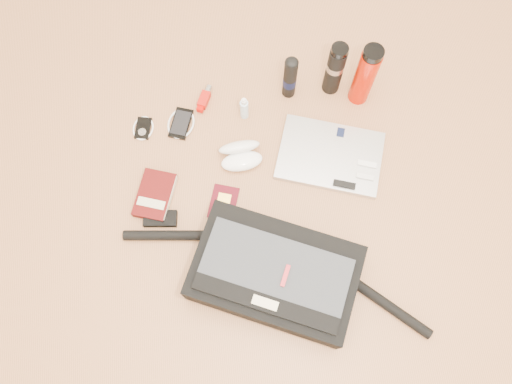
% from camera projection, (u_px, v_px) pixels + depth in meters
% --- Properties ---
extents(ground, '(4.00, 4.00, 0.00)m').
position_uv_depth(ground, '(271.00, 217.00, 1.73)').
color(ground, '#A46C44').
rests_on(ground, ground).
extents(messenger_bag, '(0.98, 0.53, 0.15)m').
position_uv_depth(messenger_bag, '(274.00, 273.00, 1.60)').
color(messenger_bag, black).
rests_on(messenger_bag, ground).
extents(laptop, '(0.43, 0.36, 0.04)m').
position_uv_depth(laptop, '(330.00, 156.00, 1.80)').
color(laptop, '#AFAFB2').
rests_on(laptop, ground).
extents(book, '(0.16, 0.20, 0.03)m').
position_uv_depth(book, '(155.00, 195.00, 1.74)').
color(book, '#430808').
rests_on(book, ground).
extents(passport, '(0.13, 0.15, 0.01)m').
position_uv_depth(passport, '(223.00, 202.00, 1.75)').
color(passport, '#44050E').
rests_on(passport, ground).
extents(mouse, '(0.07, 0.10, 0.03)m').
position_uv_depth(mouse, '(235.00, 221.00, 1.71)').
color(mouse, white).
rests_on(mouse, ground).
extents(sunglasses_case, '(0.16, 0.14, 0.09)m').
position_uv_depth(sunglasses_case, '(241.00, 154.00, 1.78)').
color(sunglasses_case, white).
rests_on(sunglasses_case, ground).
extents(ipod, '(0.09, 0.10, 0.01)m').
position_uv_depth(ipod, '(143.00, 128.00, 1.84)').
color(ipod, black).
rests_on(ipod, ground).
extents(phone, '(0.13, 0.14, 0.01)m').
position_uv_depth(phone, '(181.00, 123.00, 1.85)').
color(phone, black).
rests_on(phone, ground).
extents(inhaler, '(0.07, 0.11, 0.03)m').
position_uv_depth(inhaler, '(204.00, 99.00, 1.87)').
color(inhaler, '#AA120B').
rests_on(inhaler, ground).
extents(spray_bottle, '(0.04, 0.04, 0.12)m').
position_uv_depth(spray_bottle, '(244.00, 109.00, 1.82)').
color(spray_bottle, '#BBE1FB').
rests_on(spray_bottle, ground).
extents(aerosol_can, '(0.05, 0.05, 0.21)m').
position_uv_depth(aerosol_can, '(290.00, 77.00, 1.80)').
color(aerosol_can, black).
rests_on(aerosol_can, ground).
extents(thermos_black, '(0.08, 0.08, 0.25)m').
position_uv_depth(thermos_black, '(335.00, 69.00, 1.79)').
color(thermos_black, black).
rests_on(thermos_black, ground).
extents(thermos_red, '(0.10, 0.10, 0.29)m').
position_uv_depth(thermos_red, '(365.00, 76.00, 1.76)').
color(thermos_red, '#B91300').
rests_on(thermos_red, ground).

